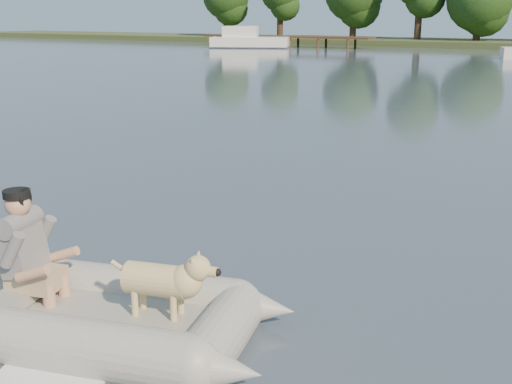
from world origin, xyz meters
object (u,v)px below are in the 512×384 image
Objects in this scene: man at (24,243)px; cabin_cruiser at (250,37)px; dock at (285,41)px; dinghy at (89,272)px; dog at (157,285)px.

man is 55.98m from cabin_cruiser.
cabin_cruiser is at bearing -114.29° from dock.
man is at bearing -64.08° from dock.
dinghy is 0.76m from man.
dock is at bearing 102.31° from dog.
cabin_cruiser is at bearing 105.59° from dog.
dock is at bearing 100.95° from man.
man is 1.44m from dog.
dinghy is (26.30, -52.50, 0.11)m from dock.
dock reaches higher than dog.
man is 1.16× the size of dog.
dinghy reaches higher than dog.
dock is 4.15m from cabin_cruiser.
dinghy is 5.10× the size of dog.
dog is (1.37, 0.37, -0.27)m from man.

